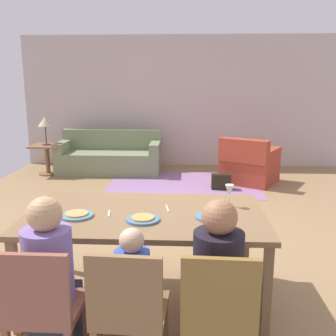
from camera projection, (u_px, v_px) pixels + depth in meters
name	position (u px, v px, depth m)	size (l,w,h in m)	color
ground_plane	(177.00, 218.00, 5.11)	(6.65, 6.60, 0.02)	olive
back_wall	(182.00, 102.00, 8.07)	(6.65, 0.10, 2.70)	#C1B0AB
dining_table	(146.00, 220.00, 3.03)	(1.86, 1.07, 0.76)	brown
plate_near_man	(77.00, 215.00, 2.93)	(0.25, 0.25, 0.02)	teal
pizza_near_man	(77.00, 214.00, 2.92)	(0.17, 0.17, 0.01)	tan
plate_near_child	(143.00, 219.00, 2.84)	(0.25, 0.25, 0.02)	teal
pizza_near_child	(143.00, 217.00, 2.84)	(0.17, 0.17, 0.01)	#DE9649
plate_near_woman	(212.00, 217.00, 2.89)	(0.25, 0.25, 0.02)	#4F74A0
wine_glass	(229.00, 191.00, 3.13)	(0.07, 0.07, 0.19)	silver
fork	(109.00, 214.00, 2.98)	(0.02, 0.15, 0.01)	silver
knife	(167.00, 208.00, 3.11)	(0.01, 0.17, 0.01)	silver
dining_chair_man	(42.00, 306.00, 2.23)	(0.42, 0.42, 0.87)	#925541
person_man	(52.00, 287.00, 2.40)	(0.30, 0.40, 1.11)	#2E3547
dining_chair_child	(129.00, 308.00, 2.21)	(0.44, 0.44, 0.87)	olive
person_child	(134.00, 301.00, 2.39)	(0.22, 0.29, 0.92)	#312C40
dining_chair_woman	(218.00, 311.00, 2.18)	(0.44, 0.44, 0.87)	olive
person_woman	(217.00, 291.00, 2.35)	(0.30, 0.40, 1.11)	#2B4054
area_rug	(183.00, 184.00, 6.78)	(2.60, 1.80, 0.01)	gray
couch	(110.00, 157.00, 7.62)	(1.99, 0.86, 0.82)	#72805B
armchair	(249.00, 165.00, 6.80)	(1.16, 1.16, 0.82)	#A43B28
side_table	(47.00, 155.00, 7.41)	(0.56, 0.56, 0.58)	brown
table_lamp	(45.00, 122.00, 7.27)	(0.26, 0.26, 0.54)	#4C353E
handbag	(221.00, 182.00, 6.43)	(0.32, 0.16, 0.26)	black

